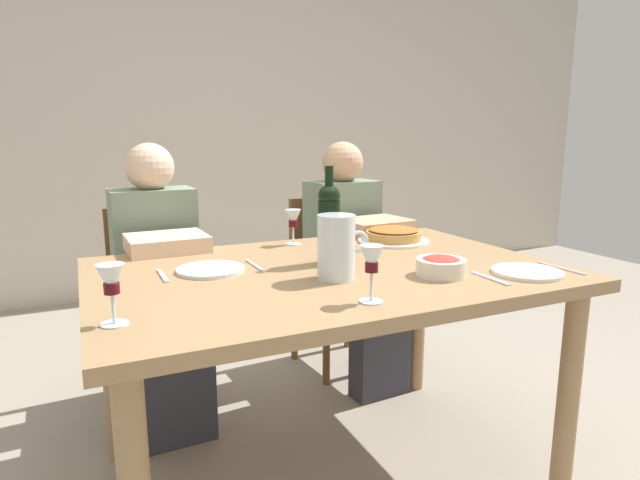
% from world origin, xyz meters
% --- Properties ---
extents(ground_plane, '(8.00, 8.00, 0.00)m').
position_xyz_m(ground_plane, '(0.00, 0.00, 0.00)').
color(ground_plane, gray).
extents(back_wall, '(8.00, 0.10, 2.80)m').
position_xyz_m(back_wall, '(0.00, 2.58, 1.40)').
color(back_wall, beige).
rests_on(back_wall, ground).
extents(dining_table, '(1.50, 1.00, 0.76)m').
position_xyz_m(dining_table, '(0.00, 0.00, 0.67)').
color(dining_table, '#9E7A51').
rests_on(dining_table, ground).
extents(wine_bottle, '(0.08, 0.08, 0.33)m').
position_xyz_m(wine_bottle, '(0.03, 0.06, 0.90)').
color(wine_bottle, black).
rests_on(wine_bottle, dining_table).
extents(water_pitcher, '(0.17, 0.11, 0.20)m').
position_xyz_m(water_pitcher, '(-0.03, -0.13, 0.85)').
color(water_pitcher, silver).
rests_on(water_pitcher, dining_table).
extents(baked_tart, '(0.29, 0.29, 0.06)m').
position_xyz_m(baked_tart, '(0.43, 0.28, 0.79)').
color(baked_tart, white).
rests_on(baked_tart, dining_table).
extents(salad_bowl, '(0.15, 0.15, 0.06)m').
position_xyz_m(salad_bowl, '(0.28, -0.23, 0.79)').
color(salad_bowl, silver).
rests_on(salad_bowl, dining_table).
extents(wine_glass_left_diner, '(0.07, 0.07, 0.14)m').
position_xyz_m(wine_glass_left_diner, '(-0.68, -0.27, 0.86)').
color(wine_glass_left_diner, silver).
rests_on(wine_glass_left_diner, dining_table).
extents(wine_glass_right_diner, '(0.06, 0.06, 0.14)m').
position_xyz_m(wine_glass_right_diner, '(0.04, 0.40, 0.86)').
color(wine_glass_right_diner, silver).
rests_on(wine_glass_right_diner, dining_table).
extents(wine_glass_centre, '(0.06, 0.06, 0.15)m').
position_xyz_m(wine_glass_centre, '(-0.05, -0.37, 0.87)').
color(wine_glass_centre, silver).
rests_on(wine_glass_centre, dining_table).
extents(dinner_plate_left_setting, '(0.22, 0.22, 0.01)m').
position_xyz_m(dinner_plate_left_setting, '(-0.36, 0.12, 0.77)').
color(dinner_plate_left_setting, silver).
rests_on(dinner_plate_left_setting, dining_table).
extents(dinner_plate_right_setting, '(0.22, 0.22, 0.01)m').
position_xyz_m(dinner_plate_right_setting, '(0.54, -0.33, 0.77)').
color(dinner_plate_right_setting, white).
rests_on(dinner_plate_right_setting, dining_table).
extents(fork_left_setting, '(0.01, 0.16, 0.00)m').
position_xyz_m(fork_left_setting, '(-0.51, 0.12, 0.76)').
color(fork_left_setting, silver).
rests_on(fork_left_setting, dining_table).
extents(knife_left_setting, '(0.01, 0.18, 0.00)m').
position_xyz_m(knife_left_setting, '(-0.21, 0.12, 0.76)').
color(knife_left_setting, silver).
rests_on(knife_left_setting, dining_table).
extents(knife_right_setting, '(0.01, 0.18, 0.00)m').
position_xyz_m(knife_right_setting, '(0.69, -0.33, 0.76)').
color(knife_right_setting, silver).
rests_on(knife_right_setting, dining_table).
extents(spoon_right_setting, '(0.02, 0.16, 0.00)m').
position_xyz_m(spoon_right_setting, '(0.39, -0.33, 0.76)').
color(spoon_right_setting, silver).
rests_on(spoon_right_setting, dining_table).
extents(chair_left, '(0.42, 0.42, 0.87)m').
position_xyz_m(chair_left, '(-0.45, 0.90, 0.50)').
color(chair_left, brown).
rests_on(chair_left, ground).
extents(diner_left, '(0.35, 0.51, 1.16)m').
position_xyz_m(diner_left, '(-0.45, 0.66, 0.62)').
color(diner_left, gray).
rests_on(diner_left, ground).
extents(chair_right, '(0.43, 0.43, 0.87)m').
position_xyz_m(chair_right, '(0.44, 0.90, 0.50)').
color(chair_right, brown).
rests_on(chair_right, ground).
extents(diner_right, '(0.36, 0.53, 1.16)m').
position_xyz_m(diner_right, '(0.46, 0.66, 0.62)').
color(diner_right, gray).
rests_on(diner_right, ground).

